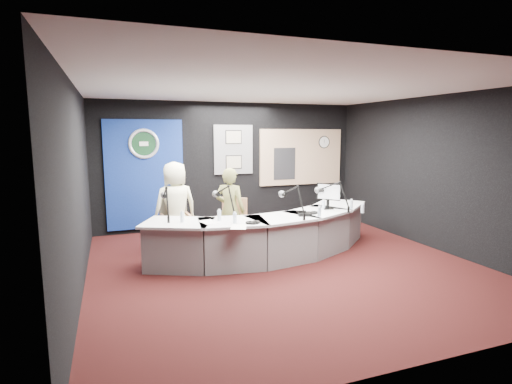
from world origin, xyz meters
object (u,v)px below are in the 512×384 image
object	(u,v)px
armchair_left	(176,224)
broadcast_desk	(269,235)
person_woman	(230,210)
person_man	(175,206)
armchair_right	(230,228)

from	to	relation	value
armchair_left	broadcast_desk	bearing A→B (deg)	-36.37
armchair_left	person_woman	size ratio (longest dim) A/B	0.63
person_man	armchair_left	bearing A→B (deg)	180.00
broadcast_desk	armchair_right	bearing A→B (deg)	140.02
person_woman	armchair_right	bearing A→B (deg)	-0.00
broadcast_desk	person_man	distance (m)	1.80
armchair_right	person_man	world-z (taller)	person_man
armchair_right	armchair_left	bearing A→B (deg)	-171.19
armchair_right	person_woman	bearing A→B (deg)	0.00
broadcast_desk	person_man	world-z (taller)	person_man
broadcast_desk	armchair_left	xyz separation A→B (m)	(-1.45, 0.98, 0.11)
broadcast_desk	person_woman	bearing A→B (deg)	140.02
broadcast_desk	armchair_left	bearing A→B (deg)	146.04
broadcast_desk	person_woman	xyz separation A→B (m)	(-0.56, 0.47, 0.39)
broadcast_desk	armchair_right	size ratio (longest dim) A/B	5.10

